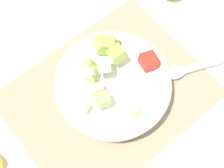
{
  "coord_description": "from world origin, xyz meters",
  "views": [
    {
      "loc": [
        0.18,
        0.22,
        0.76
      ],
      "look_at": [
        -0.01,
        -0.0,
        0.05
      ],
      "focal_mm": 54.64,
      "sensor_mm": 36.0,
      "label": 1
    }
  ],
  "objects": [
    {
      "name": "ground_plane",
      "position": [
        0.0,
        0.0,
        0.0
      ],
      "size": [
        2.4,
        2.4,
        0.0
      ],
      "primitive_type": "plane",
      "color": "silver"
    },
    {
      "name": "placemat",
      "position": [
        0.0,
        0.0,
        0.0
      ],
      "size": [
        0.45,
        0.36,
        0.01
      ],
      "primitive_type": "cube",
      "color": "gray",
      "rests_on": "ground_plane"
    },
    {
      "name": "salad_bowl",
      "position": [
        -0.01,
        -0.0,
        0.04
      ],
      "size": [
        0.27,
        0.27,
        0.12
      ],
      "color": "white",
      "rests_on": "placemat"
    },
    {
      "name": "serving_spoon",
      "position": [
        -0.21,
        0.08,
        0.01
      ],
      "size": [
        0.23,
        0.12,
        0.01
      ],
      "color": "#B7B7BC",
      "rests_on": "placemat"
    }
  ]
}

